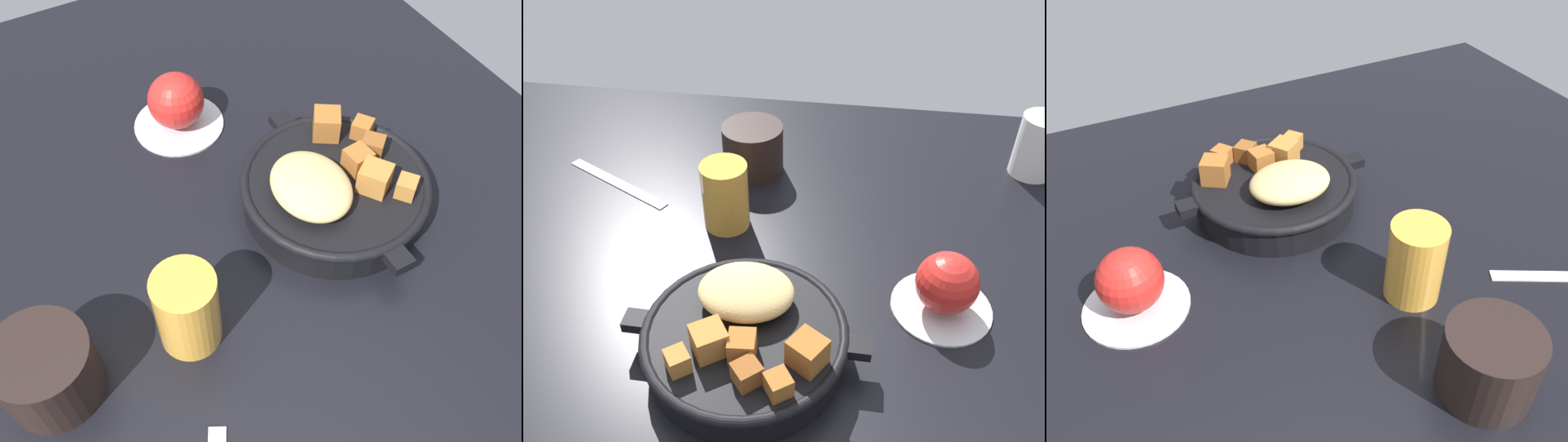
# 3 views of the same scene
# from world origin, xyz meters

# --- Properties ---
(ground_plane) EXTENTS (1.12, 0.91, 0.02)m
(ground_plane) POSITION_xyz_m (0.00, 0.00, -0.01)
(ground_plane) COLOR black
(cast_iron_skillet) EXTENTS (0.26, 0.21, 0.08)m
(cast_iron_skillet) POSITION_xyz_m (0.02, -0.12, 0.03)
(cast_iron_skillet) COLOR black
(cast_iron_skillet) RESTS_ON ground_plane
(saucer_plate) EXTENTS (0.11, 0.11, 0.01)m
(saucer_plate) POSITION_xyz_m (0.22, -0.03, 0.00)
(saucer_plate) COLOR #B7BABF
(saucer_plate) RESTS_ON ground_plane
(red_apple) EXTENTS (0.07, 0.07, 0.07)m
(red_apple) POSITION_xyz_m (0.22, -0.03, 0.04)
(red_apple) COLOR red
(red_apple) RESTS_ON saucer_plate
(juice_glass_amber) EXTENTS (0.06, 0.06, 0.09)m
(juice_glass_amber) POSITION_xyz_m (-0.05, 0.09, 0.05)
(juice_glass_amber) COLOR gold
(juice_glass_amber) RESTS_ON ground_plane
(coffee_mug_dark) EXTENTS (0.09, 0.09, 0.07)m
(coffee_mug_dark) POSITION_xyz_m (-0.04, 0.22, 0.04)
(coffee_mug_dark) COLOR black
(coffee_mug_dark) RESTS_ON ground_plane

